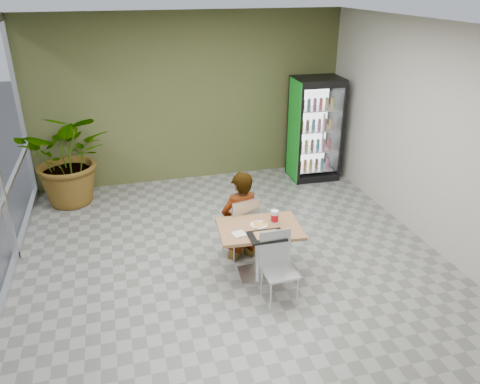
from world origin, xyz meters
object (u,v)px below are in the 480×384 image
at_px(chair_near, 277,261).
at_px(soda_cup, 275,217).
at_px(dining_table, 259,241).
at_px(chair_far, 243,223).
at_px(potted_plant, 70,157).
at_px(seated_woman, 240,224).
at_px(cafeteria_tray, 267,236).
at_px(beverage_fridge, 315,129).

relative_size(chair_near, soda_cup, 4.98).
xyz_separation_m(dining_table, chair_near, (0.08, -0.50, -0.01)).
bearing_deg(chair_far, potted_plant, -58.87).
bearing_deg(seated_woman, dining_table, 88.31).
relative_size(dining_table, cafeteria_tray, 2.49).
relative_size(beverage_fridge, potted_plant, 1.17).
xyz_separation_m(dining_table, seated_woman, (-0.10, 0.57, -0.03)).
relative_size(dining_table, beverage_fridge, 0.56).
distance_m(seated_woman, potted_plant, 3.49).
xyz_separation_m(chair_far, cafeteria_tray, (0.09, -0.79, 0.21)).
relative_size(chair_far, soda_cup, 5.20).
bearing_deg(seated_woman, cafeteria_tray, 85.66).
xyz_separation_m(seated_woman, beverage_fridge, (2.20, 2.49, 0.50)).
xyz_separation_m(chair_far, beverage_fridge, (2.18, 2.54, 0.45)).
height_order(chair_near, potted_plant, potted_plant).
height_order(dining_table, chair_near, chair_near).
xyz_separation_m(chair_near, soda_cup, (0.15, 0.55, 0.31)).
height_order(chair_far, chair_near, chair_far).
bearing_deg(cafeteria_tray, seated_woman, 97.86).
distance_m(cafeteria_tray, potted_plant, 4.19).
distance_m(dining_table, seated_woman, 0.58).
distance_m(dining_table, beverage_fridge, 3.73).
bearing_deg(chair_near, beverage_fridge, 59.46).
distance_m(soda_cup, beverage_fridge, 3.54).
xyz_separation_m(dining_table, beverage_fridge, (2.10, 3.06, 0.46)).
bearing_deg(dining_table, beverage_fridge, 55.55).
bearing_deg(cafeteria_tray, potted_plant, 126.83).
distance_m(dining_table, potted_plant, 3.98).
height_order(dining_table, cafeteria_tray, cafeteria_tray).
distance_m(seated_woman, beverage_fridge, 3.36).
distance_m(chair_near, potted_plant, 4.42).
distance_m(chair_near, soda_cup, 0.65).
relative_size(chair_near, cafeteria_tray, 2.00).
bearing_deg(potted_plant, dining_table, -50.92).
height_order(cafeteria_tray, beverage_fridge, beverage_fridge).
bearing_deg(soda_cup, chair_far, 123.49).
bearing_deg(chair_far, soda_cup, 111.29).
height_order(dining_table, chair_far, chair_far).
relative_size(chair_near, beverage_fridge, 0.45).
height_order(seated_woman, potted_plant, potted_plant).
height_order(chair_far, potted_plant, potted_plant).
bearing_deg(soda_cup, beverage_fridge, 58.06).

